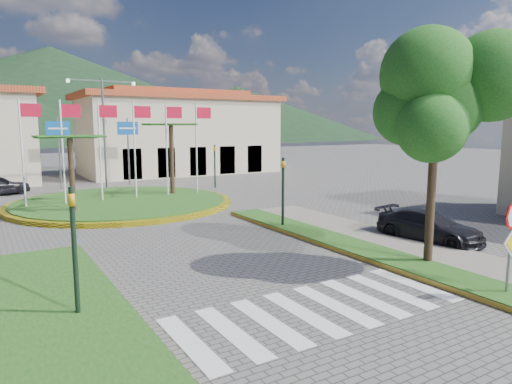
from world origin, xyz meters
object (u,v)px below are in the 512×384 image
deciduous_tree (436,107)px  car_side_right (429,226)px  stop_sign (512,233)px  car_dark_b (170,168)px  roundabout_island (122,202)px

deciduous_tree → car_side_right: (2.70, 2.07, -4.56)m
stop_sign → car_dark_b: 34.28m
stop_sign → car_side_right: 6.20m
deciduous_tree → car_side_right: bearing=37.5°
roundabout_island → deciduous_tree: bearing=-72.1°
car_dark_b → car_side_right: 28.99m
roundabout_island → car_side_right: (8.20, -14.93, 0.44)m
deciduous_tree → roundabout_island: bearing=107.9°
stop_sign → car_dark_b: bearing=84.4°
car_dark_b → car_side_right: bearing=-179.7°
roundabout_island → stop_sign: size_ratio=4.79×
car_dark_b → car_side_right: size_ratio=0.92×
car_dark_b → deciduous_tree: bearing=175.4°
deciduous_tree → car_side_right: 5.69m
stop_sign → deciduous_tree: deciduous_tree is taller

